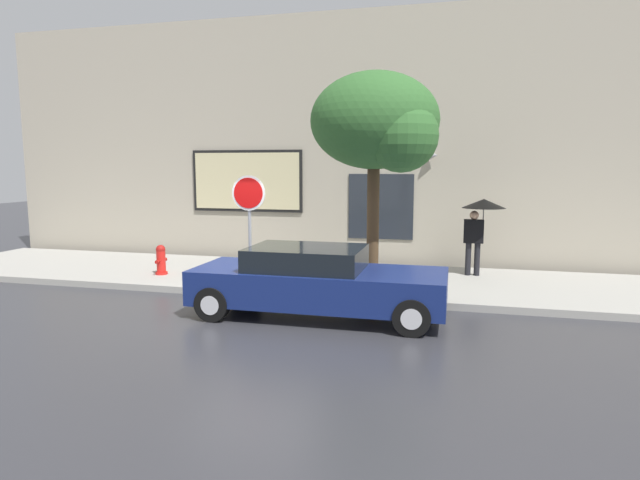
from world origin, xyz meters
TOP-DOWN VIEW (x-y plane):
  - ground_plane at (0.00, 0.00)m, footprint 60.00×60.00m
  - sidewalk at (0.00, 3.00)m, footprint 20.00×4.00m
  - building_facade at (-0.02, 5.50)m, footprint 20.00×0.67m
  - parked_car at (1.26, -0.00)m, footprint 4.70×1.84m
  - fire_hydrant at (-3.29, 2.19)m, footprint 0.30×0.44m
  - pedestrian_with_umbrella at (4.34, 3.96)m, footprint 1.04×1.04m
  - street_tree at (2.17, 1.69)m, footprint 2.69×2.29m
  - stop_sign at (-0.60, 1.33)m, footprint 0.76×0.10m

SIDE VIEW (x-z plane):
  - ground_plane at x=0.00m, z-range 0.00..0.00m
  - sidewalk at x=0.00m, z-range 0.00..0.15m
  - fire_hydrant at x=-3.29m, z-range 0.14..0.88m
  - parked_car at x=1.26m, z-range 0.01..1.32m
  - pedestrian_with_umbrella at x=4.34m, z-range 0.72..2.61m
  - stop_sign at x=-0.60m, z-range 0.66..3.13m
  - building_facade at x=-0.02m, z-range -0.01..6.99m
  - street_tree at x=2.17m, z-range 1.35..5.96m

